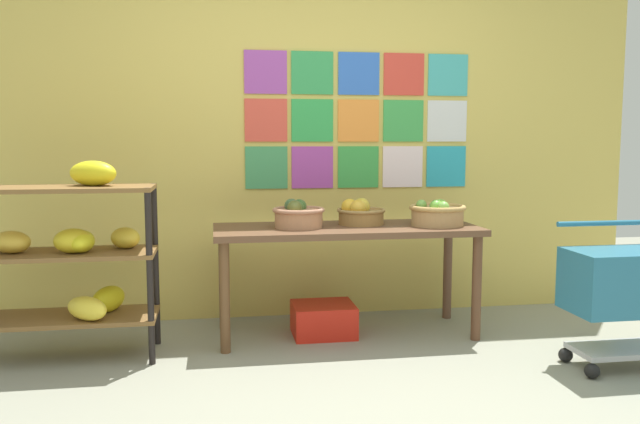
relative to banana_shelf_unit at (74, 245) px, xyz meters
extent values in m
plane|color=gray|center=(1.47, -1.10, -0.65)|extent=(9.60, 9.60, 0.00)
cube|color=#D7BC57|center=(1.47, 0.73, 0.76)|extent=(4.70, 0.06, 2.83)
cube|color=purple|center=(1.15, 0.70, 1.05)|extent=(0.29, 0.01, 0.29)
cube|color=green|center=(1.47, 0.70, 1.05)|extent=(0.29, 0.01, 0.29)
cube|color=blue|center=(1.79, 0.70, 1.05)|extent=(0.29, 0.01, 0.29)
cube|color=#DC3E30|center=(2.12, 0.70, 1.05)|extent=(0.29, 0.01, 0.29)
cube|color=#40AFAE|center=(2.44, 0.70, 1.05)|extent=(0.29, 0.01, 0.29)
cube|color=#E04B3A|center=(1.15, 0.70, 0.72)|extent=(0.29, 0.01, 0.29)
cube|color=green|center=(1.47, 0.70, 0.72)|extent=(0.29, 0.01, 0.29)
cube|color=orange|center=(1.79, 0.70, 0.72)|extent=(0.29, 0.01, 0.29)
cube|color=green|center=(2.12, 0.70, 0.72)|extent=(0.29, 0.01, 0.29)
cube|color=silver|center=(2.44, 0.70, 0.72)|extent=(0.29, 0.01, 0.29)
cube|color=#409358|center=(1.15, 0.70, 0.40)|extent=(0.29, 0.01, 0.29)
cube|color=#A541A3|center=(1.47, 0.70, 0.40)|extent=(0.29, 0.01, 0.29)
cube|color=green|center=(1.79, 0.70, 0.40)|extent=(0.29, 0.01, 0.29)
cube|color=white|center=(2.12, 0.70, 0.40)|extent=(0.29, 0.01, 0.29)
cube|color=#28A1B8|center=(2.44, 0.70, 0.40)|extent=(0.29, 0.01, 0.29)
cylinder|color=black|center=(0.43, -0.19, -0.16)|extent=(0.04, 0.04, 0.98)
cylinder|color=black|center=(0.43, 0.18, -0.16)|extent=(0.04, 0.04, 0.98)
cube|color=brown|center=(-0.06, 0.00, -0.42)|extent=(1.02, 0.40, 0.03)
ellipsoid|color=yellow|center=(0.08, -0.12, -0.34)|extent=(0.29, 0.26, 0.13)
ellipsoid|color=yellow|center=(0.17, 0.05, -0.33)|extent=(0.23, 0.28, 0.15)
cube|color=brown|center=(-0.06, 0.00, -0.05)|extent=(1.02, 0.40, 0.02)
ellipsoid|color=yellow|center=(0.01, -0.05, 0.03)|extent=(0.22, 0.19, 0.14)
ellipsoid|color=yellow|center=(0.27, 0.07, 0.02)|extent=(0.24, 0.25, 0.12)
ellipsoid|color=yellow|center=(0.05, -0.03, 0.02)|extent=(0.17, 0.28, 0.12)
ellipsoid|color=yellow|center=(-0.33, 0.00, 0.03)|extent=(0.29, 0.28, 0.12)
cube|color=brown|center=(-0.06, 0.00, 0.32)|extent=(1.02, 0.40, 0.02)
ellipsoid|color=yellow|center=(0.11, 0.08, 0.40)|extent=(0.30, 0.33, 0.13)
ellipsoid|color=yellow|center=(0.12, 0.02, 0.40)|extent=(0.32, 0.25, 0.14)
cube|color=brown|center=(1.61, 0.20, 0.03)|extent=(1.66, 0.63, 0.04)
cylinder|color=brown|center=(0.84, -0.06, -0.32)|extent=(0.06, 0.06, 0.66)
cylinder|color=brown|center=(2.38, -0.06, -0.32)|extent=(0.06, 0.06, 0.66)
cylinder|color=brown|center=(0.84, 0.45, -0.32)|extent=(0.06, 0.06, 0.66)
cylinder|color=brown|center=(2.38, 0.45, -0.32)|extent=(0.06, 0.06, 0.66)
cylinder|color=olive|center=(1.72, 0.29, 0.09)|extent=(0.29, 0.29, 0.09)
torus|color=olive|center=(1.72, 0.29, 0.14)|extent=(0.31, 0.31, 0.02)
sphere|color=gold|center=(1.69, 0.25, 0.16)|extent=(0.11, 0.11, 0.11)
sphere|color=gold|center=(1.73, 0.29, 0.16)|extent=(0.11, 0.11, 0.11)
sphere|color=gold|center=(1.65, 0.31, 0.16)|extent=(0.11, 0.11, 0.11)
sphere|color=gold|center=(1.72, 0.29, 0.16)|extent=(0.11, 0.11, 0.11)
sphere|color=gold|center=(1.71, 0.29, 0.15)|extent=(0.11, 0.11, 0.11)
sphere|color=gold|center=(1.72, 0.28, 0.16)|extent=(0.09, 0.09, 0.09)
cylinder|color=tan|center=(1.30, 0.20, 0.10)|extent=(0.30, 0.30, 0.11)
torus|color=#B0795D|center=(1.30, 0.20, 0.15)|extent=(0.33, 0.33, 0.03)
sphere|color=#3E5E39|center=(1.27, 0.27, 0.18)|extent=(0.09, 0.09, 0.09)
sphere|color=#535C27|center=(1.28, 0.18, 0.17)|extent=(0.09, 0.09, 0.09)
sphere|color=#3E5E2C|center=(1.30, 0.23, 0.16)|extent=(0.08, 0.08, 0.08)
sphere|color=#3B5E29|center=(1.32, 0.27, 0.17)|extent=(0.09, 0.09, 0.09)
cylinder|color=tan|center=(2.19, 0.16, 0.10)|extent=(0.33, 0.33, 0.12)
torus|color=tan|center=(2.19, 0.16, 0.16)|extent=(0.36, 0.36, 0.03)
sphere|color=#74BD3D|center=(2.22, 0.19, 0.17)|extent=(0.09, 0.09, 0.09)
sphere|color=#67B23F|center=(2.18, 0.15, 0.17)|extent=(0.08, 0.08, 0.08)
sphere|color=#74B04B|center=(2.11, 0.24, 0.17)|extent=(0.07, 0.07, 0.07)
sphere|color=#75B54B|center=(2.20, 0.07, 0.17)|extent=(0.07, 0.07, 0.07)
sphere|color=#74B736|center=(2.19, 0.16, 0.17)|extent=(0.07, 0.07, 0.07)
sphere|color=#7EB438|center=(2.18, 0.15, 0.17)|extent=(0.08, 0.08, 0.08)
cube|color=red|center=(1.46, 0.19, -0.55)|extent=(0.39, 0.34, 0.20)
sphere|color=black|center=(2.72, -0.79, -0.61)|extent=(0.08, 0.08, 0.08)
sphere|color=black|center=(2.72, -0.52, -0.61)|extent=(0.08, 0.08, 0.08)
cube|color=#A5A8AD|center=(2.96, -0.66, -0.55)|extent=(0.51, 0.28, 0.03)
cube|color=#276B8A|center=(2.96, -0.66, -0.17)|extent=(0.59, 0.36, 0.34)
cylinder|color=#276B8A|center=(2.96, -0.44, 0.12)|extent=(0.56, 0.03, 0.03)
camera|label=1|loc=(0.79, -3.81, 0.59)|focal=36.66mm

